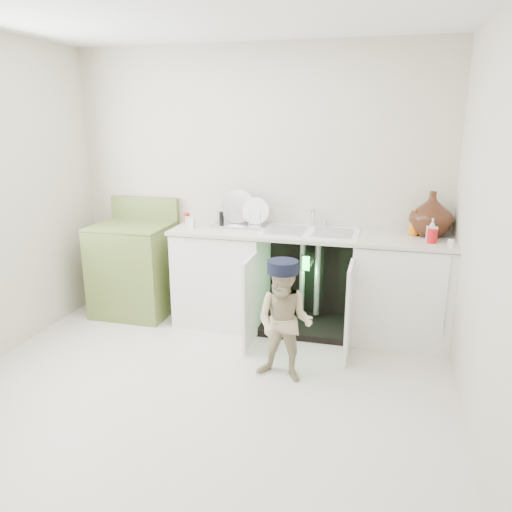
{
  "coord_description": "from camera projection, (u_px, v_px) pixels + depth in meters",
  "views": [
    {
      "loc": [
        1.17,
        -3.0,
        1.88
      ],
      "look_at": [
        0.2,
        0.7,
        0.8
      ],
      "focal_mm": 35.0,
      "sensor_mm": 36.0,
      "label": 1
    }
  ],
  "objects": [
    {
      "name": "repair_worker",
      "position": [
        284.0,
        321.0,
        3.58
      ],
      "size": [
        0.47,
        0.8,
        0.9
      ],
      "rotation": [
        0.0,
        0.0,
        -0.13
      ],
      "color": "tan",
      "rests_on": "ground"
    },
    {
      "name": "counter_run",
      "position": [
        313.0,
        278.0,
        4.45
      ],
      "size": [
        2.44,
        1.02,
        1.27
      ],
      "color": "white",
      "rests_on": "ground"
    },
    {
      "name": "ground",
      "position": [
        205.0,
        386.0,
        3.59
      ],
      "size": [
        3.5,
        3.5,
        0.0
      ],
      "primitive_type": "plane",
      "color": "beige",
      "rests_on": "ground"
    },
    {
      "name": "avocado_stove",
      "position": [
        135.0,
        267.0,
        4.85
      ],
      "size": [
        0.71,
        0.65,
        1.1
      ],
      "color": "olive",
      "rests_on": "ground"
    },
    {
      "name": "room_shell",
      "position": [
        199.0,
        216.0,
        3.25
      ],
      "size": [
        6.0,
        5.5,
        1.26
      ],
      "color": "beige",
      "rests_on": "ground"
    }
  ]
}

